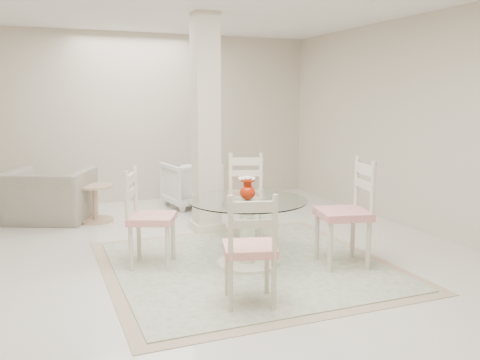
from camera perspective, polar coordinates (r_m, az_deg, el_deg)
name	(u,v)px	position (r m, az deg, el deg)	size (l,w,h in m)	color
ground	(200,265)	(5.26, -4.53, -9.44)	(7.00, 7.00, 0.00)	white
room_shell	(197,79)	(4.98, -4.81, 11.21)	(6.02, 7.02, 2.71)	beige
column	(206,124)	(6.38, -3.86, 6.25)	(0.30, 0.30, 2.70)	beige
area_rug	(247,265)	(5.20, 0.83, -9.53)	(2.79, 2.79, 0.02)	tan
dining_table	(247,233)	(5.10, 0.84, -5.92)	(1.18, 1.18, 0.68)	#EEE8C3
red_vase	(247,189)	(5.00, 0.84, -0.97)	(0.18, 0.15, 0.24)	#AB1F05
dining_chair_east	(351,205)	(5.17, 12.31, -2.71)	(0.56, 0.56, 1.20)	beige
dining_chair_north	(246,190)	(6.04, 0.66, -1.14)	(0.58, 0.58, 1.12)	#F5EAC9
dining_chair_west	(145,210)	(5.13, -10.66, -3.36)	(0.57, 0.57, 1.10)	beige
dining_chair_south	(251,241)	(4.07, 1.21, -6.90)	(0.52, 0.52, 1.05)	beige
recliner_taupe	(49,196)	(7.40, -20.69, -1.67)	(1.10, 0.96, 0.71)	gray
armchair_white	(191,184)	(7.93, -5.53, -0.44)	(0.75, 0.77, 0.70)	white
side_table	(95,205)	(7.21, -15.92, -2.70)	(0.48, 0.48, 0.50)	tan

